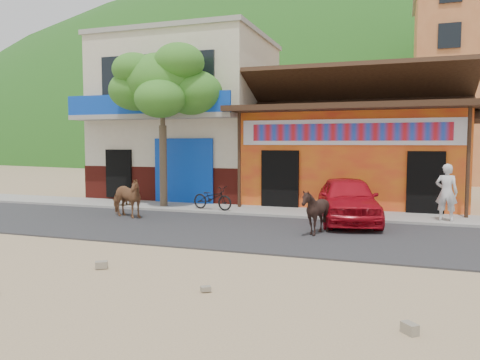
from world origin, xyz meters
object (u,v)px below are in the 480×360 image
at_px(pedestrian, 446,192).
at_px(cow_tan, 125,198).
at_px(red_car, 347,199).
at_px(scooter, 212,198).
at_px(cafe_chair_right, 120,193).
at_px(cow_dark, 315,212).
at_px(tree, 163,125).
at_px(cafe_chair_left, 128,194).

bearing_deg(pedestrian, cow_tan, 24.85).
relative_size(cow_tan, pedestrian, 0.89).
bearing_deg(red_car, cow_tan, 178.71).
distance_m(scooter, cafe_chair_right, 3.70).
bearing_deg(cafe_chair_right, scooter, -11.80).
height_order(cow_dark, red_car, red_car).
height_order(cow_dark, pedestrian, pedestrian).
bearing_deg(tree, cow_dark, -27.76).
distance_m(tree, scooter, 3.38).
relative_size(pedestrian, cafe_chair_right, 1.80).
bearing_deg(cow_dark, cafe_chair_left, -142.97).
bearing_deg(tree, red_car, -8.43).
relative_size(scooter, pedestrian, 0.91).
relative_size(tree, cafe_chair_left, 7.56).
height_order(scooter, pedestrian, pedestrian).
bearing_deg(pedestrian, scooter, 13.20).
bearing_deg(red_car, cafe_chair_right, 163.58).
xyz_separation_m(scooter, cafe_chair_right, (-3.69, -0.11, 0.06)).
bearing_deg(scooter, pedestrian, -77.46).
bearing_deg(cafe_chair_left, tree, 4.85).
bearing_deg(tree, scooter, -10.34).
relative_size(cow_dark, scooter, 0.77).
relative_size(scooter, cafe_chair_left, 2.00).
distance_m(tree, cow_dark, 7.53).
bearing_deg(cafe_chair_left, scooter, -7.49).
distance_m(cow_tan, red_car, 7.11).
distance_m(red_car, cafe_chair_right, 8.45).
height_order(cow_dark, cafe_chair_right, cow_dark).
bearing_deg(cow_dark, scooter, -156.37).
distance_m(cow_tan, cafe_chair_left, 2.57).
distance_m(cow_dark, cafe_chair_right, 8.34).
bearing_deg(cafe_chair_right, tree, 4.36).
bearing_deg(cafe_chair_left, cafe_chair_right, -126.25).
bearing_deg(cow_dark, red_car, 134.51).
bearing_deg(red_car, cow_dark, -117.14).
distance_m(pedestrian, cafe_chair_right, 11.29).
height_order(cow_tan, cow_dark, cow_tan).
relative_size(cow_dark, red_car, 0.29).
bearing_deg(cow_tan, cafe_chair_right, 55.08).
distance_m(red_car, pedestrian, 2.95).
xyz_separation_m(cow_dark, red_car, (0.58, 2.30, 0.10)).
height_order(cafe_chair_left, cafe_chair_right, cafe_chair_right).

